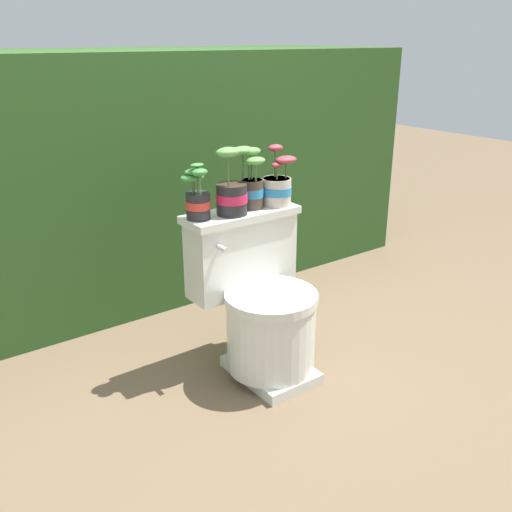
% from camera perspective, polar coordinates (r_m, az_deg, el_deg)
% --- Properties ---
extents(ground_plane, '(12.00, 12.00, 0.00)m').
position_cam_1_polar(ground_plane, '(2.41, 0.34, -11.48)').
color(ground_plane, brown).
extents(hedge_backdrop, '(3.15, 1.07, 1.24)m').
position_cam_1_polar(hedge_backdrop, '(3.21, -13.33, 8.32)').
color(hedge_backdrop, '#284C1E').
rests_on(hedge_backdrop, ground).
extents(toilet, '(0.48, 0.47, 0.65)m').
position_cam_1_polar(toilet, '(2.30, 0.44, -4.83)').
color(toilet, silver).
rests_on(toilet, ground).
extents(potted_plant_left, '(0.11, 0.10, 0.22)m').
position_cam_1_polar(potted_plant_left, '(2.15, -5.91, 5.84)').
color(potted_plant_left, '#262628').
rests_on(potted_plant_left, toilet).
extents(potted_plant_midleft, '(0.14, 0.13, 0.27)m').
position_cam_1_polar(potted_plant_midleft, '(2.20, -2.48, 6.31)').
color(potted_plant_midleft, '#262628').
rests_on(potted_plant_midleft, toilet).
extents(potted_plant_middle, '(0.12, 0.12, 0.25)m').
position_cam_1_polar(potted_plant_middle, '(2.27, -0.49, 7.46)').
color(potted_plant_middle, '#47382D').
rests_on(potted_plant_middle, toilet).
extents(potted_plant_midright, '(0.14, 0.12, 0.24)m').
position_cam_1_polar(potted_plant_midright, '(2.33, 2.13, 6.98)').
color(potted_plant_midright, beige).
rests_on(potted_plant_midright, toilet).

